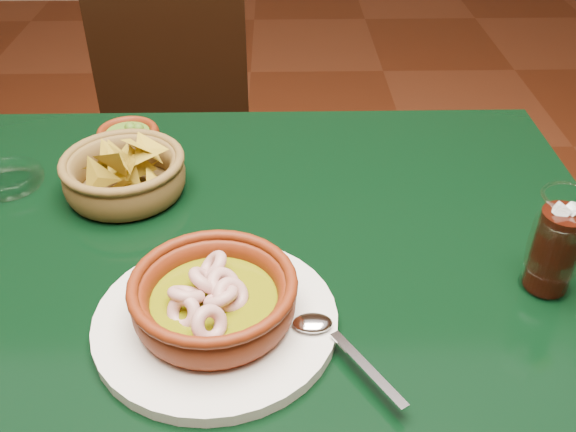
{
  "coord_description": "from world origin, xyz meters",
  "views": [
    {
      "loc": [
        0.13,
        -0.7,
        1.3
      ],
      "look_at": [
        0.14,
        -0.02,
        0.81
      ],
      "focal_mm": 40.0,
      "sensor_mm": 36.0,
      "label": 1
    }
  ],
  "objects_px": {
    "shrimp_plate": "(215,304)",
    "cola_drink": "(557,244)",
    "dining_table": "(193,296)",
    "chip_basket": "(125,174)",
    "dining_chair": "(174,155)"
  },
  "relations": [
    {
      "from": "shrimp_plate",
      "to": "cola_drink",
      "type": "distance_m",
      "value": 0.42
    },
    {
      "from": "dining_table",
      "to": "shrimp_plate",
      "type": "height_order",
      "value": "shrimp_plate"
    },
    {
      "from": "shrimp_plate",
      "to": "chip_basket",
      "type": "distance_m",
      "value": 0.33
    },
    {
      "from": "dining_table",
      "to": "cola_drink",
      "type": "bearing_deg",
      "value": -11.71
    },
    {
      "from": "dining_chair",
      "to": "chip_basket",
      "type": "distance_m",
      "value": 0.65
    },
    {
      "from": "dining_chair",
      "to": "cola_drink",
      "type": "bearing_deg",
      "value": -53.23
    },
    {
      "from": "dining_table",
      "to": "cola_drink",
      "type": "xyz_separation_m",
      "value": [
        0.46,
        -0.1,
        0.17
      ]
    },
    {
      "from": "dining_table",
      "to": "shrimp_plate",
      "type": "relative_size",
      "value": 3.44
    },
    {
      "from": "chip_basket",
      "to": "dining_table",
      "type": "bearing_deg",
      "value": -51.05
    },
    {
      "from": "chip_basket",
      "to": "cola_drink",
      "type": "distance_m",
      "value": 0.61
    },
    {
      "from": "dining_table",
      "to": "dining_chair",
      "type": "xyz_separation_m",
      "value": [
        -0.13,
        0.71,
        -0.17
      ]
    },
    {
      "from": "shrimp_plate",
      "to": "cola_drink",
      "type": "xyz_separation_m",
      "value": [
        0.41,
        0.06,
        0.03
      ]
    },
    {
      "from": "dining_table",
      "to": "chip_basket",
      "type": "bearing_deg",
      "value": 128.95
    },
    {
      "from": "chip_basket",
      "to": "cola_drink",
      "type": "relative_size",
      "value": 1.37
    },
    {
      "from": "dining_chair",
      "to": "cola_drink",
      "type": "height_order",
      "value": "cola_drink"
    }
  ]
}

